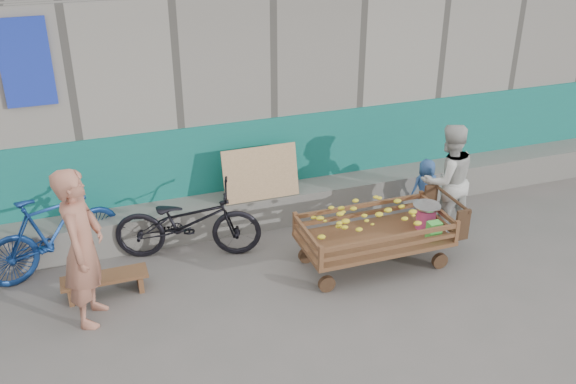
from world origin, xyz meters
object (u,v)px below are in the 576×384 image
object	(u,v)px
banana_cart	(372,225)
bench	(105,281)
child	(425,188)
bicycle_dark	(188,222)
bicycle_blue	(53,232)
woman	(447,180)
vendor_man	(83,247)

from	to	relation	value
banana_cart	bench	size ratio (longest dim) A/B	2.03
banana_cart	bench	xyz separation A→B (m)	(-3.08, 0.46, -0.38)
banana_cart	child	xyz separation A→B (m)	(1.27, 0.93, -0.14)
child	bicycle_dark	bearing A→B (deg)	2.71
bench	bicycle_blue	xyz separation A→B (m)	(-0.49, 0.72, 0.33)
bench	bicycle_dark	distance (m)	1.22
woman	bicycle_blue	distance (m)	4.90
bicycle_blue	vendor_man	bearing A→B (deg)	173.55
bicycle_dark	bicycle_blue	world-z (taller)	bicycle_blue
bench	bicycle_dark	xyz separation A→B (m)	(1.07, 0.52, 0.29)
child	bicycle_blue	world-z (taller)	bicycle_blue
child	bicycle_blue	bearing A→B (deg)	0.65
banana_cart	bicycle_blue	bearing A→B (deg)	161.71
vendor_man	bicycle_blue	xyz separation A→B (m)	(-0.32, 1.12, -0.37)
vendor_man	bicycle_blue	distance (m)	1.22
woman	child	distance (m)	0.59
bicycle_dark	bicycle_blue	distance (m)	1.57
banana_cart	woman	distance (m)	1.36
banana_cart	vendor_man	distance (m)	3.27
bench	bicycle_blue	distance (m)	0.93
vendor_man	bench	bearing A→B (deg)	-4.23
bench	vendor_man	xyz separation A→B (m)	(-0.17, -0.40, 0.70)
bicycle_dark	woman	bearing A→B (deg)	-83.61
banana_cart	bicycle_dark	xyz separation A→B (m)	(-2.01, 0.98, -0.09)
bench	bicycle_blue	size ratio (longest dim) A/B	0.57
bicycle_dark	bicycle_blue	size ratio (longest dim) A/B	1.06
woman	child	bearing A→B (deg)	-89.92
bicycle_dark	bicycle_blue	xyz separation A→B (m)	(-1.56, 0.20, 0.04)
child	bicycle_blue	xyz separation A→B (m)	(-4.84, 0.25, 0.09)
bicycle_blue	woman	bearing A→B (deg)	-121.17
vendor_man	woman	distance (m)	4.54
woman	bicycle_blue	bearing A→B (deg)	-8.61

